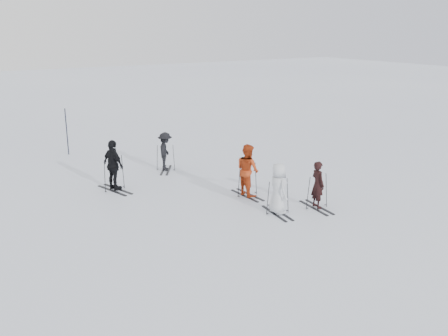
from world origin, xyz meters
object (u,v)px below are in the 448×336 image
object	(u,v)px
skier_red	(248,171)
skier_uphill_far	(165,152)
piste_marker	(67,132)
skier_near_dark	(318,185)
skier_uphill_left	(113,166)
skier_grey	(278,189)

from	to	relation	value
skier_red	skier_uphill_far	distance (m)	4.69
skier_uphill_far	piste_marker	xyz separation A→B (m)	(-2.77, 4.98, 0.30)
skier_near_dark	skier_red	size ratio (longest dim) A/B	0.85
skier_red	skier_near_dark	bearing A→B (deg)	-152.54
skier_near_dark	skier_uphill_left	bearing A→B (deg)	50.20
skier_red	skier_grey	distance (m)	2.02
skier_near_dark	piste_marker	distance (m)	12.90
skier_near_dark	skier_uphill_left	world-z (taller)	skier_uphill_left
skier_grey	skier_red	bearing A→B (deg)	3.30
skier_red	piste_marker	world-z (taller)	piste_marker
skier_uphill_far	skier_red	bearing A→B (deg)	-133.93
skier_grey	skier_near_dark	bearing A→B (deg)	-93.00
skier_grey	skier_uphill_left	xyz separation A→B (m)	(-3.70, 5.17, 0.11)
skier_uphill_far	skier_near_dark	bearing A→B (deg)	-128.39
skier_red	skier_grey	size ratio (longest dim) A/B	1.12
skier_grey	skier_uphill_left	bearing A→B (deg)	44.07
skier_uphill_far	skier_uphill_left	bearing A→B (deg)	149.12
skier_uphill_left	skier_uphill_far	xyz separation A→B (m)	(2.79, 1.39, -0.14)
skier_near_dark	skier_grey	world-z (taller)	skier_grey
skier_red	skier_grey	world-z (taller)	skier_red
skier_grey	piste_marker	size ratio (longest dim) A/B	0.76
skier_red	skier_grey	xyz separation A→B (m)	(-0.18, -2.01, -0.10)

